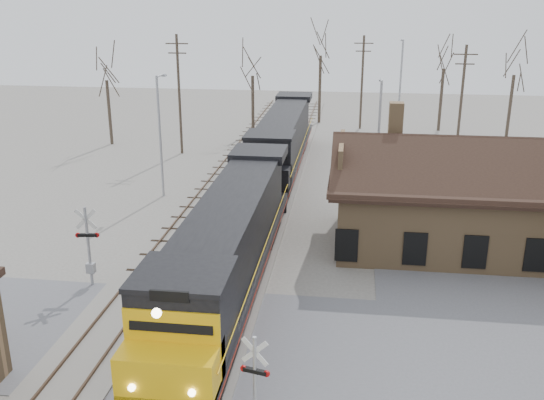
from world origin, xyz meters
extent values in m
plane|color=#9B968C|center=(0.00, 0.00, 0.00)|extent=(140.00, 140.00, 0.00)
cube|color=slate|center=(0.00, 0.00, 0.01)|extent=(60.00, 9.00, 0.03)
cube|color=#9B968C|center=(0.00, 15.00, 0.06)|extent=(3.40, 90.00, 0.12)
cube|color=#473323|center=(-0.72, 15.00, 0.17)|extent=(0.08, 90.00, 0.14)
cube|color=#473323|center=(0.72, 15.00, 0.17)|extent=(0.08, 90.00, 0.14)
cube|color=#9B968C|center=(-4.50, 15.00, 0.06)|extent=(3.40, 90.00, 0.12)
cube|color=#473323|center=(-5.22, 15.00, 0.17)|extent=(0.08, 90.00, 0.14)
cube|color=#473323|center=(-3.78, 15.00, 0.17)|extent=(0.08, 90.00, 0.14)
cube|color=#9D7A51|center=(12.00, 12.00, 2.00)|extent=(14.00, 8.00, 4.00)
cube|color=black|center=(12.00, 12.00, 4.10)|extent=(15.20, 9.20, 0.30)
cube|color=black|center=(12.00, 9.70, 5.10)|extent=(15.00, 4.71, 2.66)
cube|color=black|center=(12.00, 14.30, 5.10)|extent=(15.00, 4.71, 2.66)
cube|color=#9D7A51|center=(8.00, 13.50, 6.80)|extent=(0.80, 0.80, 2.20)
cube|color=black|center=(0.00, -2.32, 0.59)|extent=(2.68, 4.29, 1.07)
cube|color=black|center=(0.00, 11.63, 0.59)|extent=(2.68, 4.29, 1.07)
cube|color=black|center=(0.00, 4.65, 1.45)|extent=(3.22, 21.45, 0.38)
cube|color=maroon|center=(0.00, 4.65, 1.21)|extent=(3.24, 21.45, 0.13)
cube|color=black|center=(0.00, 5.99, 3.11)|extent=(2.79, 15.55, 3.00)
cube|color=black|center=(0.00, -3.28, 3.11)|extent=(3.22, 3.00, 3.00)
cube|color=yellow|center=(0.00, -5.11, 2.20)|extent=(3.22, 1.93, 1.50)
cylinder|color=#FFF2CC|center=(0.00, -6.09, 4.72)|extent=(0.30, 0.10, 0.30)
cube|color=black|center=(0.00, 19.63, 0.59)|extent=(2.68, 4.29, 1.07)
cube|color=black|center=(0.00, 33.58, 0.59)|extent=(2.68, 4.29, 1.07)
cube|color=black|center=(0.00, 26.60, 1.45)|extent=(3.22, 21.45, 0.38)
cube|color=maroon|center=(0.00, 26.60, 1.21)|extent=(3.24, 21.45, 0.13)
cube|color=black|center=(0.00, 27.95, 3.11)|extent=(2.79, 15.55, 3.00)
cube|color=black|center=(0.00, 18.67, 3.11)|extent=(3.22, 3.00, 3.00)
cube|color=black|center=(0.00, 16.84, 2.20)|extent=(3.22, 1.93, 1.50)
cube|color=black|center=(0.00, 15.78, 0.59)|extent=(3.00, 0.25, 1.07)
cylinder|color=#A5A8AD|center=(2.78, -5.12, 1.78)|extent=(0.12, 0.12, 3.55)
cube|color=silver|center=(2.78, -5.12, 3.02)|extent=(0.91, 0.26, 0.93)
cube|color=silver|center=(2.78, -5.12, 3.02)|extent=(0.91, 0.26, 0.93)
cube|color=black|center=(2.78, -5.12, 2.31)|extent=(0.81, 0.33, 0.13)
cylinder|color=#B20C0C|center=(2.39, -5.03, 2.31)|extent=(0.23, 0.13, 0.21)
cylinder|color=#B20C0C|center=(3.17, -5.22, 2.31)|extent=(0.23, 0.13, 0.21)
cylinder|color=#A5A8AD|center=(-6.95, 4.33, 2.05)|extent=(0.14, 0.14, 4.10)
cube|color=silver|center=(-6.95, 4.33, 3.49)|extent=(1.07, 0.19, 1.07)
cube|color=silver|center=(-6.95, 4.33, 3.49)|extent=(1.07, 0.19, 1.07)
cube|color=black|center=(-6.95, 4.33, 2.67)|extent=(0.93, 0.27, 0.15)
cylinder|color=#B20C0C|center=(-6.49, 4.39, 2.67)|extent=(0.25, 0.11, 0.25)
cylinder|color=#B20C0C|center=(-7.40, 4.27, 2.67)|extent=(0.25, 0.11, 0.25)
cube|color=#A5A8AD|center=(-6.95, 4.33, 0.92)|extent=(0.41, 0.31, 0.51)
cylinder|color=#A5A8AD|center=(-7.67, 18.44, 4.27)|extent=(0.18, 0.18, 8.54)
cylinder|color=#A5A8AD|center=(-7.67, 19.34, 8.44)|extent=(0.12, 1.80, 0.12)
cube|color=#A5A8AD|center=(-7.67, 20.14, 8.34)|extent=(0.25, 0.50, 0.12)
cylinder|color=#A5A8AD|center=(7.43, 21.17, 4.06)|extent=(0.18, 0.18, 8.11)
cylinder|color=#A5A8AD|center=(7.43, 22.07, 8.01)|extent=(0.12, 1.80, 0.12)
cube|color=#A5A8AD|center=(7.43, 22.87, 7.91)|extent=(0.25, 0.50, 0.12)
cylinder|color=#A5A8AD|center=(9.93, 37.61, 4.89)|extent=(0.18, 0.18, 9.79)
cylinder|color=#A5A8AD|center=(9.93, 38.51, 9.69)|extent=(0.12, 1.80, 0.12)
cube|color=#A5A8AD|center=(9.93, 39.31, 9.59)|extent=(0.25, 0.50, 0.12)
cylinder|color=#382D23|center=(-9.74, 30.74, 5.26)|extent=(0.24, 0.24, 10.52)
cube|color=#382D23|center=(-9.74, 30.74, 9.72)|extent=(2.00, 0.10, 0.10)
cube|color=#382D23|center=(-9.74, 30.74, 8.92)|extent=(1.60, 0.10, 0.10)
cylinder|color=#382D23|center=(6.40, 43.82, 4.88)|extent=(0.24, 0.24, 9.77)
cube|color=#382D23|center=(6.40, 43.82, 8.97)|extent=(2.00, 0.10, 0.10)
cube|color=#382D23|center=(6.40, 43.82, 8.17)|extent=(1.60, 0.10, 0.10)
cylinder|color=#382D23|center=(14.83, 32.66, 4.87)|extent=(0.24, 0.24, 9.74)
cube|color=#382D23|center=(14.83, 32.66, 8.94)|extent=(2.00, 0.10, 0.10)
cube|color=#382D23|center=(14.83, 32.66, 8.14)|extent=(1.60, 0.10, 0.10)
cylinder|color=#382D23|center=(-17.47, 33.38, 3.06)|extent=(0.32, 0.32, 6.11)
cylinder|color=#382D23|center=(-4.64, 39.74, 2.98)|extent=(0.32, 0.32, 5.96)
cylinder|color=#382D23|center=(1.82, 46.51, 3.71)|extent=(0.32, 0.32, 7.42)
cylinder|color=#382D23|center=(14.69, 43.93, 3.24)|extent=(0.32, 0.32, 6.49)
cylinder|color=#382D23|center=(20.78, 40.07, 3.21)|extent=(0.32, 0.32, 6.41)
camera|label=1|loc=(5.50, -21.41, 13.65)|focal=40.00mm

